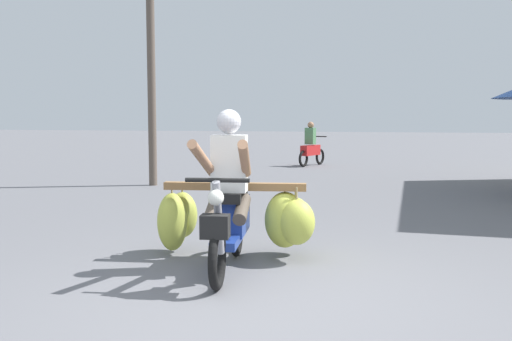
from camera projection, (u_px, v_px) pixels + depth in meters
ground_plane at (262, 305)px, 4.40m from camera, size 120.00×120.00×0.00m
motorbike_main_loaded at (242, 212)px, 5.69m from camera, size 1.77×1.87×1.58m
motorbike_distant_ahead_left at (311, 148)px, 17.44m from camera, size 0.70×1.56×1.40m
utility_pole at (151, 40)px, 12.10m from camera, size 0.18×0.18×6.44m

